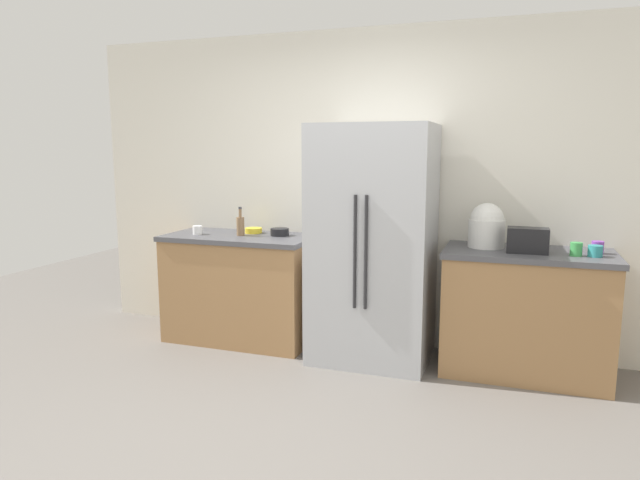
% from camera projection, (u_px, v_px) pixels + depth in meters
% --- Properties ---
extents(ground_plane, '(10.26, 10.26, 0.00)m').
position_uv_depth(ground_plane, '(284.00, 445.00, 3.14)').
color(ground_plane, slate).
extents(kitchen_back_panel, '(5.13, 0.10, 2.60)m').
position_uv_depth(kitchen_back_panel, '(371.00, 189.00, 4.71)').
color(kitchen_back_panel, silver).
rests_on(kitchen_back_panel, ground_plane).
extents(counter_left, '(1.26, 0.65, 0.91)m').
position_uv_depth(counter_left, '(241.00, 287.00, 4.84)').
color(counter_left, '#9E7247').
rests_on(counter_left, ground_plane).
extents(counter_right, '(1.18, 0.65, 0.91)m').
position_uv_depth(counter_right, '(525.00, 313.00, 4.09)').
color(counter_right, '#9E7247').
rests_on(counter_right, ground_plane).
extents(refrigerator, '(0.90, 0.74, 1.82)m').
position_uv_depth(refrigerator, '(373.00, 244.00, 4.33)').
color(refrigerator, '#B2B5BA').
rests_on(refrigerator, ground_plane).
extents(toaster, '(0.28, 0.15, 0.18)m').
position_uv_depth(toaster, '(528.00, 240.00, 3.94)').
color(toaster, black).
rests_on(toaster, counter_right).
extents(rice_cooker, '(0.27, 0.27, 0.33)m').
position_uv_depth(rice_cooker, '(487.00, 226.00, 4.16)').
color(rice_cooker, white).
rests_on(rice_cooker, counter_right).
extents(bottle_a, '(0.07, 0.07, 0.24)m').
position_uv_depth(bottle_a, '(240.00, 225.00, 4.73)').
color(bottle_a, brown).
rests_on(bottle_a, counter_left).
extents(cup_a, '(0.08, 0.08, 0.07)m').
position_uv_depth(cup_a, '(198.00, 230.00, 4.81)').
color(cup_a, white).
rests_on(cup_a, counter_left).
extents(cup_b, '(0.08, 0.08, 0.09)m').
position_uv_depth(cup_b, '(576.00, 249.00, 3.83)').
color(cup_b, green).
rests_on(cup_b, counter_right).
extents(cup_c, '(0.08, 0.08, 0.09)m').
position_uv_depth(cup_c, '(598.00, 247.00, 3.91)').
color(cup_c, purple).
rests_on(cup_c, counter_right).
extents(cup_d, '(0.09, 0.09, 0.08)m').
position_uv_depth(cup_d, '(595.00, 251.00, 3.80)').
color(cup_d, teal).
rests_on(cup_d, counter_right).
extents(bowl_a, '(0.16, 0.16, 0.06)m').
position_uv_depth(bowl_a, '(280.00, 232.00, 4.73)').
color(bowl_a, black).
rests_on(bowl_a, counter_left).
extents(bowl_b, '(0.15, 0.15, 0.05)m').
position_uv_depth(bowl_b, '(254.00, 230.00, 4.88)').
color(bowl_b, yellow).
rests_on(bowl_b, counter_left).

